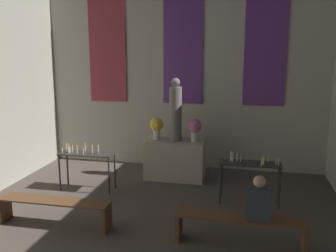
% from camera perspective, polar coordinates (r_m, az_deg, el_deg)
% --- Properties ---
extents(wall_back, '(7.11, 0.16, 5.06)m').
position_cam_1_polar(wall_back, '(9.25, 2.37, 9.32)').
color(wall_back, '#B2AD9E').
rests_on(wall_back, ground_plane).
extents(altar, '(1.34, 0.70, 0.89)m').
position_cam_1_polar(altar, '(8.61, 1.12, -5.10)').
color(altar, '#ADA38E').
rests_on(altar, ground_plane).
extents(statue, '(0.28, 0.28, 1.41)m').
position_cam_1_polar(statue, '(8.37, 1.14, 2.18)').
color(statue, slate).
rests_on(statue, altar).
extents(flower_vase_left, '(0.31, 0.31, 0.51)m').
position_cam_1_polar(flower_vase_left, '(8.52, -1.74, -0.02)').
color(flower_vase_left, beige).
rests_on(flower_vase_left, altar).
extents(flower_vase_right, '(0.31, 0.31, 0.51)m').
position_cam_1_polar(flower_vase_right, '(8.36, 4.07, -0.27)').
color(flower_vase_right, beige).
rests_on(flower_vase_right, altar).
extents(candle_rack_left, '(1.15, 0.41, 1.00)m').
position_cam_1_polar(candle_rack_left, '(8.02, -12.34, -4.85)').
color(candle_rack_left, '#332D28').
rests_on(candle_rack_left, ground_plane).
extents(candle_rack_right, '(1.15, 0.41, 1.00)m').
position_cam_1_polar(candle_rack_right, '(7.34, 12.42, -6.40)').
color(candle_rack_right, '#332D28').
rests_on(candle_rack_right, ground_plane).
extents(pew_back_left, '(1.93, 0.36, 0.45)m').
position_cam_1_polar(pew_back_left, '(6.68, -16.99, -11.71)').
color(pew_back_left, brown).
rests_on(pew_back_left, ground_plane).
extents(pew_back_right, '(1.93, 0.36, 0.45)m').
position_cam_1_polar(pew_back_right, '(5.92, 10.93, -14.50)').
color(pew_back_right, brown).
rests_on(pew_back_right, ground_plane).
extents(person_seated, '(0.36, 0.24, 0.66)m').
position_cam_1_polar(person_seated, '(5.76, 13.63, -10.95)').
color(person_seated, '#383D47').
rests_on(person_seated, pew_back_right).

